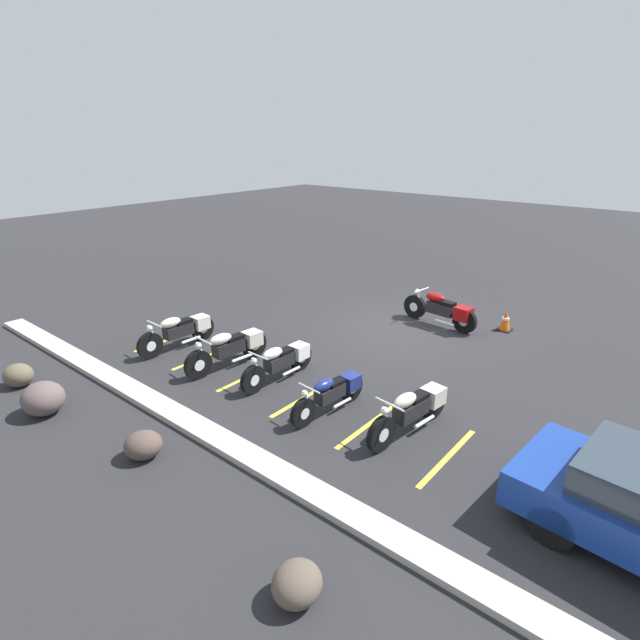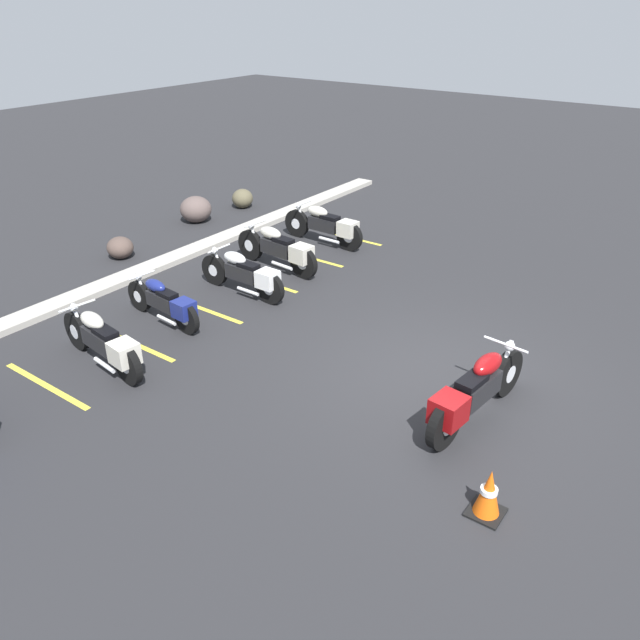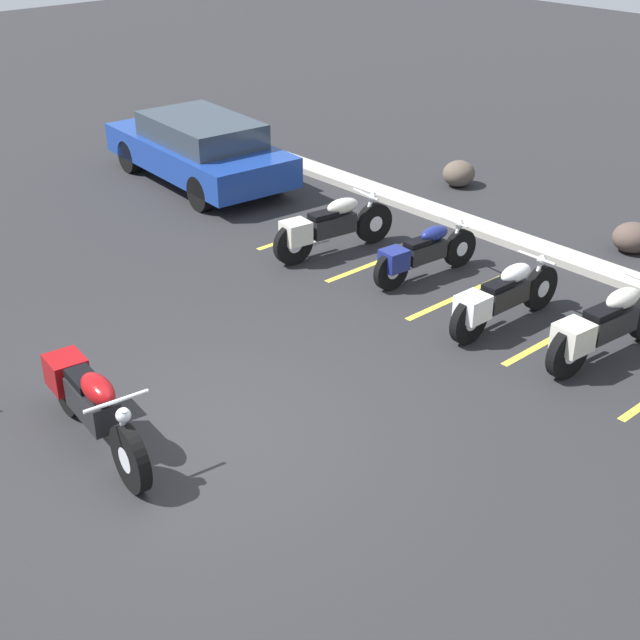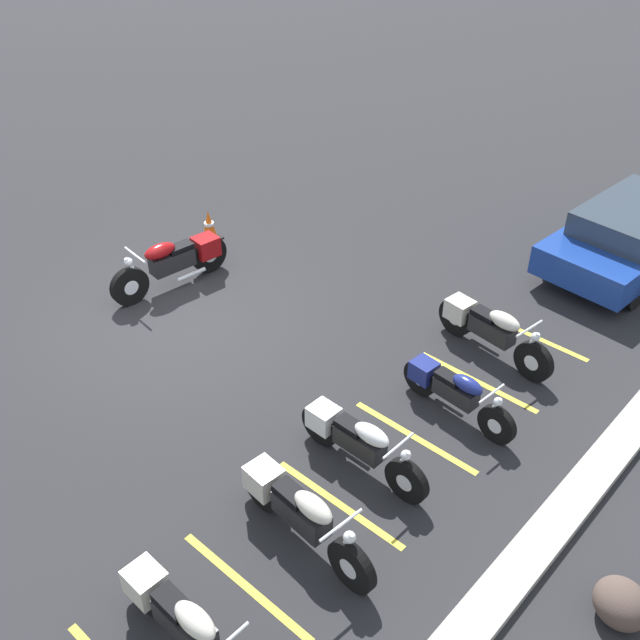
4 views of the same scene
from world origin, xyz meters
TOP-DOWN VIEW (x-y plane):
  - ground at (0.00, 0.00)m, footprint 60.00×60.00m
  - motorcycle_maroon_featured at (-0.75, -0.93)m, footprint 2.41×0.72m
  - parked_bike_0 at (-2.83, 4.41)m, footprint 0.69×2.23m
  - parked_bike_1 at (-1.22, 4.81)m, footprint 0.56×1.99m
  - parked_bike_2 at (0.53, 4.45)m, footprint 0.60×2.15m
  - parked_bike_3 at (1.93, 4.71)m, footprint 0.65×2.30m
  - parked_bike_4 at (3.80, 4.81)m, footprint 0.63×2.26m
  - concrete_curb at (0.00, 6.98)m, footprint 18.00×0.50m
  - landscape_rock_0 at (3.15, 8.55)m, footprint 0.89×0.88m
  - landscape_rock_1 at (4.79, 8.40)m, footprint 0.85×0.84m
  - landscape_rock_2 at (0.34, 8.09)m, footprint 0.85×0.87m
  - traffic_cone at (-2.28, -1.79)m, footprint 0.40×0.40m
  - stall_line_0 at (-3.73, 4.73)m, footprint 0.10×2.10m
  - stall_line_1 at (-2.09, 4.73)m, footprint 0.10×2.10m
  - stall_line_2 at (-0.44, 4.73)m, footprint 0.10×2.10m
  - stall_line_3 at (1.21, 4.73)m, footprint 0.10×2.10m
  - stall_line_4 at (2.86, 4.73)m, footprint 0.10×2.10m
  - stall_line_5 at (4.50, 4.73)m, footprint 0.10×2.10m

SIDE VIEW (x-z plane):
  - ground at x=0.00m, z-range 0.00..0.00m
  - stall_line_0 at x=-3.73m, z-range 0.00..0.00m
  - stall_line_1 at x=-2.09m, z-range 0.00..0.00m
  - stall_line_2 at x=-0.44m, z-range 0.00..0.00m
  - stall_line_3 at x=1.21m, z-range 0.00..0.00m
  - stall_line_4 at x=2.86m, z-range 0.00..0.00m
  - stall_line_5 at x=4.50m, z-range 0.00..0.00m
  - concrete_curb at x=0.00m, z-range 0.00..0.12m
  - landscape_rock_2 at x=0.34m, z-range 0.00..0.49m
  - landscape_rock_1 at x=4.79m, z-range 0.00..0.52m
  - traffic_cone at x=-2.28m, z-range -0.02..0.61m
  - landscape_rock_0 at x=3.15m, z-range 0.00..0.68m
  - parked_bike_1 at x=-1.22m, z-range 0.02..0.81m
  - parked_bike_2 at x=0.53m, z-range 0.03..0.87m
  - parked_bike_0 at x=-2.83m, z-range 0.03..0.91m
  - parked_bike_4 at x=3.80m, z-range 0.03..0.91m
  - parked_bike_3 at x=1.93m, z-range 0.03..0.93m
  - motorcycle_maroon_featured at x=-0.75m, z-range 0.03..0.98m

